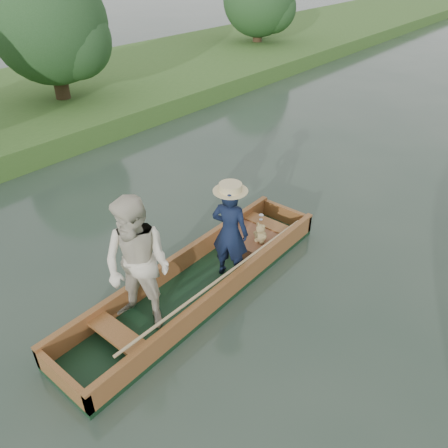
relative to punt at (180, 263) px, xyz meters
The scene contains 3 objects.
ground 0.84m from the punt, 85.62° to the left, with size 120.00×120.00×0.00m, color #283D30.
trees_far 8.13m from the punt, 83.56° to the left, with size 22.78×15.75×4.72m.
punt is the anchor object (origin of this frame).
Camera 1 is at (3.66, -3.84, 4.66)m, focal length 35.00 mm.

